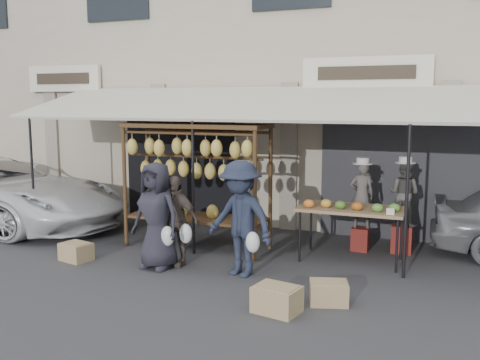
% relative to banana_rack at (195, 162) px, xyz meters
% --- Properties ---
extents(ground_plane, '(90.00, 90.00, 0.00)m').
position_rel_banana_rack_xyz_m(ground_plane, '(1.12, -1.49, -1.57)').
color(ground_plane, '#2D2D30').
extents(shophouse, '(24.00, 6.15, 7.30)m').
position_rel_banana_rack_xyz_m(shophouse, '(1.12, 5.01, 2.08)').
color(shophouse, '#BAB09C').
rests_on(shophouse, ground_plane).
extents(awning, '(10.00, 2.35, 2.92)m').
position_rel_banana_rack_xyz_m(awning, '(1.13, 0.79, 1.01)').
color(awning, beige).
rests_on(awning, ground_plane).
extents(banana_rack, '(2.60, 0.90, 2.24)m').
position_rel_banana_rack_xyz_m(banana_rack, '(0.00, 0.00, 0.00)').
color(banana_rack, '#362414').
rests_on(banana_rack, ground_plane).
extents(produce_table, '(1.70, 0.90, 1.04)m').
position_rel_banana_rack_xyz_m(produce_table, '(2.73, 0.21, -0.70)').
color(produce_table, '#A07F58').
rests_on(produce_table, ground_plane).
extents(vendor_left, '(0.48, 0.37, 1.17)m').
position_rel_banana_rack_xyz_m(vendor_left, '(2.77, 0.94, -0.57)').
color(vendor_left, '#57524E').
rests_on(vendor_left, stool_left).
extents(vendor_right, '(0.66, 0.58, 1.13)m').
position_rel_banana_rack_xyz_m(vendor_right, '(3.47, 1.08, -0.52)').
color(vendor_right, '#514E4A').
rests_on(vendor_right, stool_right).
extents(customer_left, '(0.88, 0.63, 1.69)m').
position_rel_banana_rack_xyz_m(customer_left, '(-0.05, -1.28, -0.72)').
color(customer_left, '#25242E').
rests_on(customer_left, ground_plane).
extents(customer_mid, '(0.87, 0.40, 1.46)m').
position_rel_banana_rack_xyz_m(customer_mid, '(0.14, -1.03, -0.84)').
color(customer_mid, brown).
rests_on(customer_mid, ground_plane).
extents(customer_right, '(1.27, 0.94, 1.75)m').
position_rel_banana_rack_xyz_m(customer_right, '(1.31, -1.13, -0.69)').
color(customer_right, '#20273B').
rests_on(customer_right, ground_plane).
extents(stool_left, '(0.33, 0.33, 0.41)m').
position_rel_banana_rack_xyz_m(stool_left, '(2.77, 0.94, -1.36)').
color(stool_left, maroon).
rests_on(stool_left, ground_plane).
extents(stool_right, '(0.44, 0.44, 0.49)m').
position_rel_banana_rack_xyz_m(stool_right, '(3.47, 1.08, -1.32)').
color(stool_right, maroon).
rests_on(stool_right, ground_plane).
extents(crate_near_a, '(0.62, 0.52, 0.33)m').
position_rel_banana_rack_xyz_m(crate_near_a, '(2.27, -2.29, -1.40)').
color(crate_near_a, tan).
rests_on(crate_near_a, ground_plane).
extents(crate_near_b, '(0.57, 0.50, 0.29)m').
position_rel_banana_rack_xyz_m(crate_near_b, '(2.81, -1.77, -1.42)').
color(crate_near_b, tan).
rests_on(crate_near_b, ground_plane).
extents(crate_far, '(0.56, 0.47, 0.29)m').
position_rel_banana_rack_xyz_m(crate_far, '(-1.51, -1.43, -1.42)').
color(crate_far, tan).
rests_on(crate_far, ground_plane).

